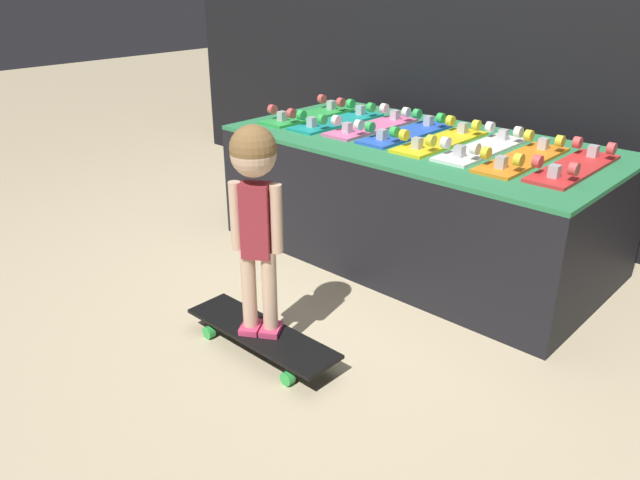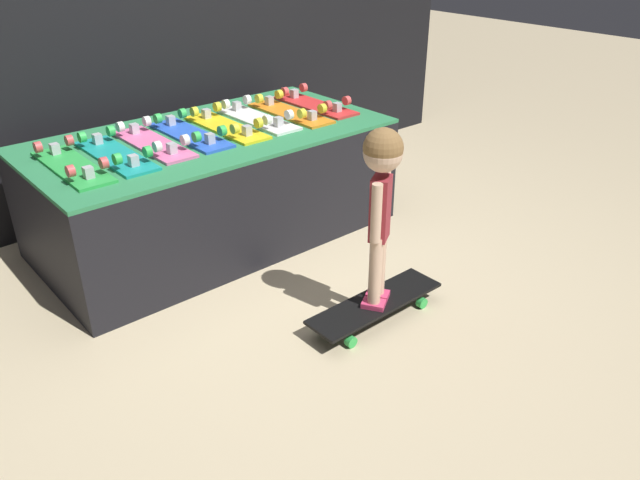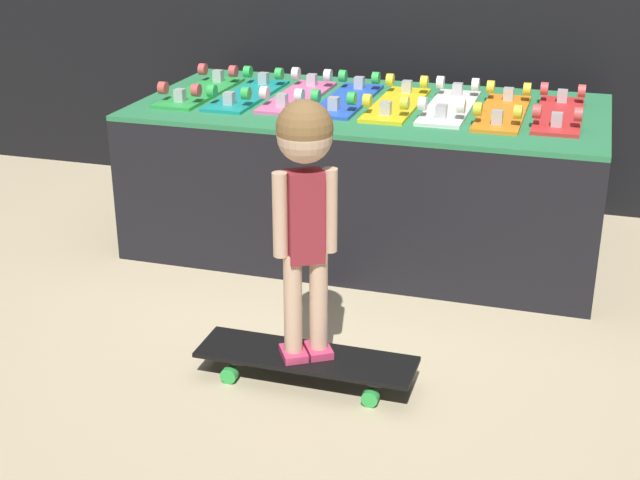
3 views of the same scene
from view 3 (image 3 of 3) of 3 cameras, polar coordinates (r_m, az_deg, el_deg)
The scene contains 12 objects.
ground_plane at distance 3.43m, azimuth 0.83°, elevation -3.46°, with size 16.00×16.00×0.00m, color beige.
display_rack at distance 3.81m, azimuth 3.18°, elevation 4.16°, with size 1.90×0.97×0.61m.
skateboard_green_on_rack at distance 3.93m, azimuth -7.68°, elevation 9.51°, with size 0.18×0.61×0.09m.
skateboard_teal_on_rack at distance 3.86m, azimuth -4.67°, elevation 9.38°, with size 0.18×0.61×0.09m.
skateboard_pink_on_rack at distance 3.82m, azimuth -1.44°, elevation 9.31°, with size 0.18×0.61×0.09m.
skateboard_blue_on_rack at distance 3.76m, azimuth 1.74°, elevation 9.11°, with size 0.18×0.61×0.09m.
skateboard_yellow_on_rack at distance 3.70m, azimuth 4.93°, elevation 8.81°, with size 0.18×0.61×0.09m.
skateboard_white_on_rack at distance 3.67m, azimuth 8.30°, elevation 8.57°, with size 0.18×0.61×0.09m.
skateboard_orange_on_rack at distance 3.62m, azimuth 11.62°, elevation 8.15°, with size 0.18×0.61×0.09m.
skateboard_red_on_rack at distance 3.64m, azimuth 15.06°, elevation 7.90°, with size 0.18×0.61×0.09m.
skateboard_on_floor at distance 2.83m, azimuth -0.89°, elevation -7.67°, with size 0.70×0.19×0.09m.
child at distance 2.59m, azimuth -0.97°, elevation 3.68°, with size 0.19×0.17×0.82m.
Camera 3 is at (0.86, -2.97, 1.49)m, focal length 50.00 mm.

